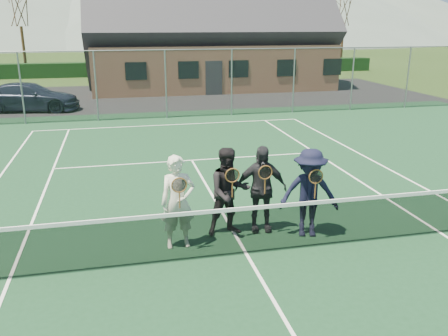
# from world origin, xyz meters

# --- Properties ---
(ground) EXTENTS (220.00, 220.00, 0.00)m
(ground) POSITION_xyz_m (0.00, 20.00, 0.00)
(ground) COLOR #304D1B
(ground) RESTS_ON ground
(court_surface) EXTENTS (30.00, 30.00, 0.02)m
(court_surface) POSITION_xyz_m (0.00, 0.00, 0.01)
(court_surface) COLOR #14381E
(court_surface) RESTS_ON ground
(tarmac_carpark) EXTENTS (40.00, 12.00, 0.01)m
(tarmac_carpark) POSITION_xyz_m (-4.00, 20.00, 0.01)
(tarmac_carpark) COLOR black
(tarmac_carpark) RESTS_ON ground
(hedge_row) EXTENTS (40.00, 1.20, 1.10)m
(hedge_row) POSITION_xyz_m (0.00, 32.00, 0.55)
(hedge_row) COLOR black
(hedge_row) RESTS_ON ground
(hill_east) EXTENTS (90.00, 90.00, 14.00)m
(hill_east) POSITION_xyz_m (55.00, 95.00, 7.00)
(hill_east) COLOR #516156
(hill_east) RESTS_ON ground
(car_c) EXTENTS (4.91, 2.64, 1.35)m
(car_c) POSITION_xyz_m (-6.28, 16.81, 0.68)
(car_c) COLOR #1C2338
(car_c) RESTS_ON ground
(court_markings) EXTENTS (11.03, 23.83, 0.01)m
(court_markings) POSITION_xyz_m (0.00, 0.00, 0.02)
(court_markings) COLOR white
(court_markings) RESTS_ON court_surface
(tennis_net) EXTENTS (11.68, 0.08, 1.10)m
(tennis_net) POSITION_xyz_m (0.00, 0.00, 0.54)
(tennis_net) COLOR slate
(tennis_net) RESTS_ON ground
(perimeter_fence) EXTENTS (30.07, 0.07, 3.02)m
(perimeter_fence) POSITION_xyz_m (0.00, 13.50, 1.52)
(perimeter_fence) COLOR slate
(perimeter_fence) RESTS_ON ground
(clubhouse) EXTENTS (15.60, 8.20, 7.70)m
(clubhouse) POSITION_xyz_m (4.00, 24.00, 3.99)
(clubhouse) COLOR #9E6B4C
(clubhouse) RESTS_ON ground
(tree_b) EXTENTS (3.20, 3.20, 7.77)m
(tree_b) POSITION_xyz_m (-9.00, 33.00, 5.79)
(tree_b) COLOR #352313
(tree_b) RESTS_ON ground
(tree_c) EXTENTS (3.20, 3.20, 7.77)m
(tree_c) POSITION_xyz_m (2.00, 33.00, 5.79)
(tree_c) COLOR #392114
(tree_c) RESTS_ON ground
(tree_d) EXTENTS (3.20, 3.20, 7.77)m
(tree_d) POSITION_xyz_m (12.00, 33.00, 5.79)
(tree_d) COLOR #331E12
(tree_d) RESTS_ON ground
(tree_e) EXTENTS (3.20, 3.20, 7.77)m
(tree_e) POSITION_xyz_m (18.00, 33.00, 5.79)
(tree_e) COLOR #331F12
(tree_e) RESTS_ON ground
(player_a) EXTENTS (0.67, 0.51, 1.80)m
(player_a) POSITION_xyz_m (-1.17, 0.61, 0.92)
(player_a) COLOR silver
(player_a) RESTS_ON court_surface
(player_b) EXTENTS (0.93, 0.75, 1.80)m
(player_b) POSITION_xyz_m (-0.11, 0.95, 0.92)
(player_b) COLOR black
(player_b) RESTS_ON court_surface
(player_c) EXTENTS (1.11, 0.60, 1.80)m
(player_c) POSITION_xyz_m (0.56, 0.99, 0.92)
(player_c) COLOR black
(player_c) RESTS_ON court_surface
(player_d) EXTENTS (1.30, 0.95, 1.80)m
(player_d) POSITION_xyz_m (1.42, 0.53, 0.92)
(player_d) COLOR black
(player_d) RESTS_ON court_surface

